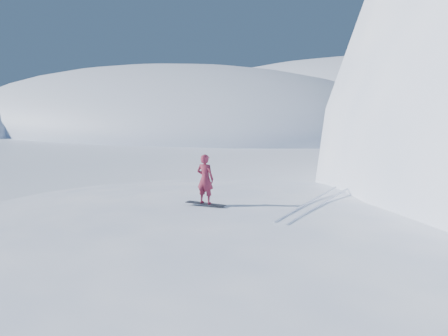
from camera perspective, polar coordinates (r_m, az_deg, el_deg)
The scene contains 9 objects.
ground at distance 11.78m, azimuth 0.95°, elevation -20.68°, with size 400.00×400.00×0.00m, color white.
near_ridge at distance 13.61m, azimuth 12.55°, elevation -16.67°, with size 36.00×28.00×4.80m, color white.
far_ridge_a at distance 102.44m, azimuth -9.74°, elevation 5.18°, with size 120.00×70.00×28.00m, color white.
far_ridge_c at distance 127.02m, azimuth 17.18°, elevation 5.55°, with size 140.00×90.00×36.00m, color white.
wind_bumps at distance 13.60m, azimuth 4.69°, elevation -16.49°, with size 16.00×14.40×1.00m.
snowboard at distance 14.60m, azimuth -2.45°, elevation -4.68°, with size 1.43×0.27×0.02m, color black.
snowboarder at distance 14.43m, azimuth -2.47°, elevation -1.45°, with size 0.60×0.39×1.65m, color maroon.
vapor_plume at distance 80.81m, azimuth -17.41°, elevation 4.06°, with size 11.19×8.95×7.83m, color white.
board_tracks at distance 15.13m, azimuth 11.92°, elevation -4.36°, with size 1.28×5.96×0.04m.
Camera 1 is at (6.26, -8.16, 5.74)m, focal length 35.00 mm.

